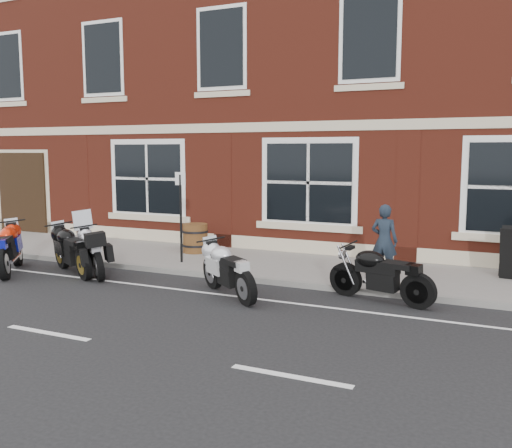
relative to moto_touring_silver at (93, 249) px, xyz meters
The scene contains 12 objects.
ground 2.41m from the moto_touring_silver, 16.18° to the right, with size 80.00×80.00×0.00m, color black.
sidewalk 3.29m from the moto_touring_silver, 46.19° to the left, with size 30.00×3.00×0.12m, color slate.
kerb 2.43m from the moto_touring_silver, 18.81° to the left, with size 30.00×0.16×0.12m, color slate.
pub_building 11.47m from the moto_touring_silver, 77.12° to the left, with size 24.00×12.00×12.00m, color maroon.
moto_touring_silver is the anchor object (origin of this frame).
moto_sport_red 1.94m from the moto_touring_silver, 160.95° to the right, with size 1.54×1.89×1.03m.
moto_sport_black 0.49m from the moto_touring_silver, 160.04° to the right, with size 2.02×1.23×1.01m.
moto_sport_silver 3.73m from the moto_touring_silver, ahead, with size 1.78×1.38×0.96m.
moto_naked_black 6.43m from the moto_touring_silver, ahead, with size 2.09×0.66×0.95m.
pedestrian_left 6.46m from the moto_touring_silver, 17.54° to the left, with size 0.57×0.37×1.55m, color #18212C.
barrel_planter 2.96m from the moto_touring_silver, 70.23° to the left, with size 0.68×0.68×0.76m.
parking_sign 2.19m from the moto_touring_silver, 47.05° to the left, with size 0.31×0.06×2.16m.
Camera 1 is at (6.48, -9.31, 2.77)m, focal length 40.00 mm.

